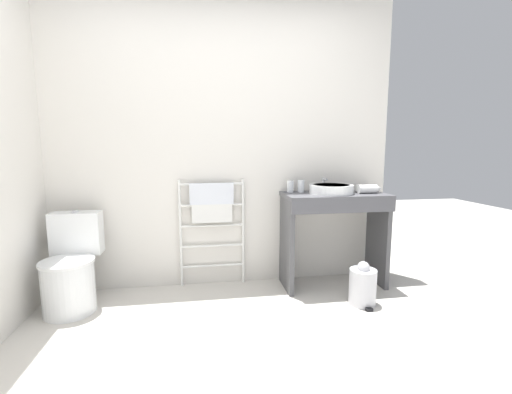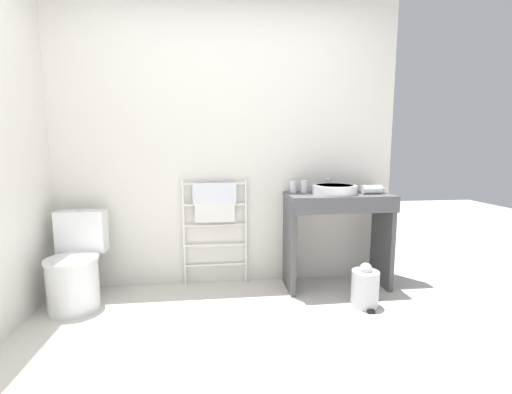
% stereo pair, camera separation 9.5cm
% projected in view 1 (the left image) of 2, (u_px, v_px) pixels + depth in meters
% --- Properties ---
extents(wall_back, '(3.14, 0.12, 2.56)m').
position_uv_depth(wall_back, '(219.00, 143.00, 3.06)').
color(wall_back, silver).
rests_on(wall_back, ground_plane).
extents(toilet, '(0.38, 0.51, 0.74)m').
position_uv_depth(toilet, '(71.00, 272.00, 2.61)').
color(toilet, white).
rests_on(toilet, ground_plane).
extents(towel_radiator, '(0.58, 0.06, 0.96)m').
position_uv_depth(towel_radiator, '(212.00, 211.00, 3.02)').
color(towel_radiator, white).
rests_on(towel_radiator, ground_plane).
extents(vanity_counter, '(0.90, 0.45, 0.84)m').
position_uv_depth(vanity_counter, '(334.00, 224.00, 3.02)').
color(vanity_counter, '#4C4C51').
rests_on(vanity_counter, ground_plane).
extents(sink_basin, '(0.38, 0.38, 0.08)m').
position_uv_depth(sink_basin, '(331.00, 189.00, 2.98)').
color(sink_basin, white).
rests_on(sink_basin, vanity_counter).
extents(faucet, '(0.02, 0.10, 0.12)m').
position_uv_depth(faucet, '(324.00, 182.00, 3.15)').
color(faucet, silver).
rests_on(faucet, vanity_counter).
extents(cup_near_wall, '(0.06, 0.06, 0.10)m').
position_uv_depth(cup_near_wall, '(290.00, 186.00, 3.07)').
color(cup_near_wall, white).
rests_on(cup_near_wall, vanity_counter).
extents(cup_near_edge, '(0.06, 0.06, 0.11)m').
position_uv_depth(cup_near_edge, '(301.00, 186.00, 3.06)').
color(cup_near_edge, white).
rests_on(cup_near_edge, vanity_counter).
extents(hair_dryer, '(0.23, 0.16, 0.08)m').
position_uv_depth(hair_dryer, '(368.00, 189.00, 3.00)').
color(hair_dryer, white).
rests_on(hair_dryer, vanity_counter).
extents(trash_bin, '(0.21, 0.24, 0.35)m').
position_uv_depth(trash_bin, '(363.00, 286.00, 2.71)').
color(trash_bin, silver).
rests_on(trash_bin, ground_plane).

